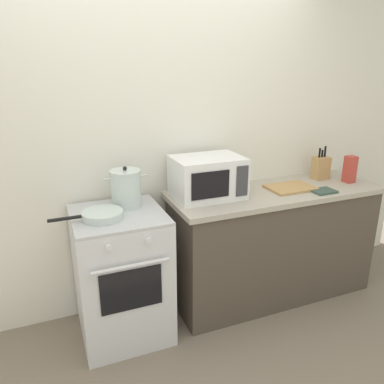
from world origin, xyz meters
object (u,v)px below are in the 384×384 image
stock_pot (126,188)px  knife_block (321,168)px  frying_pan (102,215)px  cutting_board (290,188)px  stove (122,275)px  microwave (208,177)px  oven_mitt (323,191)px  pasta_box (350,169)px

stock_pot → knife_block: 1.68m
frying_pan → cutting_board: (1.48, 0.06, -0.02)m
stove → microwave: (0.68, 0.08, 0.61)m
oven_mitt → pasta_box: bearing=19.3°
microwave → oven_mitt: bearing=-15.3°
stock_pot → frying_pan: stock_pot is taller
oven_mitt → knife_block: bearing=54.0°
stock_pot → microwave: microwave is taller
microwave → oven_mitt: size_ratio=2.78×
stock_pot → oven_mitt: size_ratio=1.63×
knife_block → oven_mitt: bearing=-126.0°
cutting_board → oven_mitt: (0.19, -0.16, -0.00)m
stove → stock_pot: stock_pot is taller
stock_pot → stove: bearing=-128.4°
frying_pan → microwave: (0.80, 0.13, 0.12)m
stove → microwave: 0.92m
frying_pan → oven_mitt: frying_pan is taller
oven_mitt → cutting_board: bearing=139.3°
cutting_board → stock_pot: bearing=175.0°
stock_pot → pasta_box: bearing=-4.4°
stove → pasta_box: 2.01m
frying_pan → microwave: size_ratio=0.92×
knife_block → pasta_box: size_ratio=1.28×
frying_pan → cutting_board: size_ratio=1.28×
microwave → cutting_board: microwave is taller
knife_block → oven_mitt: 0.38m
stove → knife_block: knife_block is taller
pasta_box → oven_mitt: bearing=-160.7°
stove → frying_pan: frying_pan is taller
stock_pot → oven_mitt: stock_pot is taller
frying_pan → microwave: 0.82m
oven_mitt → stock_pot: bearing=169.5°
cutting_board → frying_pan: bearing=-177.8°
stove → microwave: size_ratio=1.84×
stock_pot → microwave: bearing=-3.3°
frying_pan → stove: bearing=26.4°
cutting_board → knife_block: size_ratio=1.28×
knife_block → oven_mitt: (-0.22, -0.30, -0.09)m
frying_pan → microwave: microwave is taller
cutting_board → oven_mitt: size_ratio=2.00×
oven_mitt → frying_pan: bearing=176.4°
frying_pan → pasta_box: (2.04, 0.03, 0.08)m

